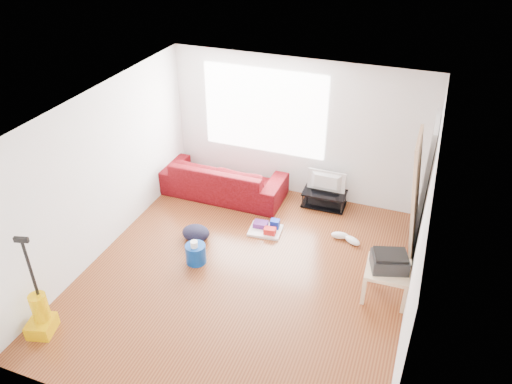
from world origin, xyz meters
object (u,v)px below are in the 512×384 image
at_px(sofa, 223,194).
at_px(side_table, 387,272).
at_px(tv_stand, 324,198).
at_px(backpack, 196,239).
at_px(vacuum, 40,315).
at_px(bucket, 196,262).
at_px(cleaning_tray, 267,228).

bearing_deg(sofa, side_table, 152.63).
height_order(sofa, tv_stand, sofa).
bearing_deg(backpack, vacuum, -116.33).
xyz_separation_m(tv_stand, backpack, (-1.67, -1.67, -0.15)).
relative_size(sofa, side_table, 3.70).
distance_m(tv_stand, backpack, 2.37).
height_order(sofa, bucket, sofa).
height_order(side_table, backpack, side_table).
bearing_deg(side_table, tv_stand, 124.92).
relative_size(tv_stand, backpack, 1.71).
relative_size(tv_stand, side_table, 1.25).
relative_size(sofa, cleaning_tray, 4.03).
bearing_deg(backpack, bucket, -68.07).
relative_size(cleaning_tray, backpack, 1.25).
height_order(side_table, vacuum, vacuum).
bearing_deg(tv_stand, vacuum, -124.18).
bearing_deg(cleaning_tray, sofa, 144.57).
xyz_separation_m(cleaning_tray, vacuum, (-1.94, -3.00, 0.21)).
distance_m(sofa, backpack, 1.41).
bearing_deg(side_table, bucket, -174.22).
height_order(cleaning_tray, backpack, cleaning_tray).
distance_m(bucket, backpack, 0.56).
distance_m(cleaning_tray, vacuum, 3.58).
height_order(bucket, vacuum, vacuum).
bearing_deg(vacuum, backpack, 53.13).
height_order(sofa, cleaning_tray, sofa).
bearing_deg(backpack, sofa, 91.27).
distance_m(bucket, vacuum, 2.26).
bearing_deg(vacuum, tv_stand, 41.98).
bearing_deg(tv_stand, backpack, -136.38).
bearing_deg(bucket, cleaning_tray, 56.44).
relative_size(sofa, vacuum, 1.57).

